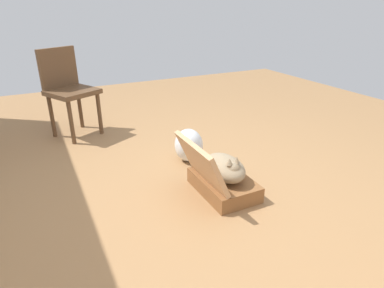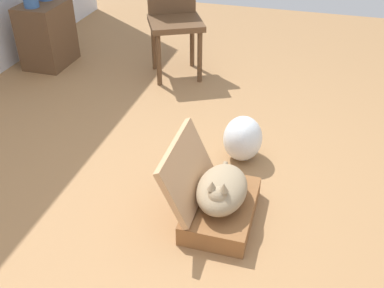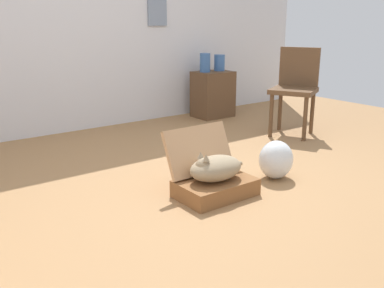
{
  "view_description": "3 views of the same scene",
  "coord_description": "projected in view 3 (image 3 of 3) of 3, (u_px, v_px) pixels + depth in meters",
  "views": [
    {
      "loc": [
        -2.1,
        0.98,
        1.39
      ],
      "look_at": [
        -0.09,
        -0.02,
        0.41
      ],
      "focal_mm": 30.62,
      "sensor_mm": 36.0,
      "label": 1
    },
    {
      "loc": [
        -2.1,
        -0.62,
        1.81
      ],
      "look_at": [
        0.03,
        -0.0,
        0.32
      ],
      "focal_mm": 41.99,
      "sensor_mm": 36.0,
      "label": 2
    },
    {
      "loc": [
        -2.1,
        -2.51,
        1.25
      ],
      "look_at": [
        -0.23,
        0.0,
        0.34
      ],
      "focal_mm": 40.71,
      "sensor_mm": 36.0,
      "label": 3
    }
  ],
  "objects": [
    {
      "name": "suitcase_base",
      "position": [
        215.0,
        188.0,
        3.17
      ],
      "size": [
        0.56,
        0.37,
        0.12
      ],
      "primitive_type": "cube",
      "color": "brown",
      "rests_on": "ground"
    },
    {
      "name": "ground_plane",
      "position": [
        215.0,
        180.0,
        3.49
      ],
      "size": [
        7.68,
        7.68,
        0.0
      ],
      "primitive_type": "plane",
      "color": "#9E7247",
      "rests_on": "ground"
    },
    {
      "name": "chair",
      "position": [
        295.0,
        86.0,
        4.76
      ],
      "size": [
        0.6,
        0.61,
        0.95
      ],
      "rotation": [
        0.0,
        0.0,
        -1.1
      ],
      "color": "brown",
      "rests_on": "ground"
    },
    {
      "name": "vase_short",
      "position": [
        219.0,
        63.0,
        5.65
      ],
      "size": [
        0.14,
        0.14,
        0.21
      ],
      "primitive_type": "cylinder",
      "color": "#38609E",
      "rests_on": "side_table"
    },
    {
      "name": "wall_back",
      "position": [
        89.0,
        14.0,
        4.87
      ],
      "size": [
        6.4,
        0.15,
        2.6
      ],
      "color": "silver",
      "rests_on": "ground"
    },
    {
      "name": "side_table",
      "position": [
        213.0,
        94.0,
        5.68
      ],
      "size": [
        0.48,
        0.37,
        0.59
      ],
      "primitive_type": "cube",
      "color": "brown",
      "rests_on": "ground"
    },
    {
      "name": "plastic_bag_white",
      "position": [
        276.0,
        160.0,
        3.5
      ],
      "size": [
        0.29,
        0.26,
        0.31
      ],
      "primitive_type": "ellipsoid",
      "color": "silver",
      "rests_on": "ground"
    },
    {
      "name": "cat",
      "position": [
        215.0,
        168.0,
        3.12
      ],
      "size": [
        0.5,
        0.28,
        0.23
      ],
      "color": "#998466",
      "rests_on": "suitcase_base"
    },
    {
      "name": "vase_tall",
      "position": [
        205.0,
        63.0,
        5.51
      ],
      "size": [
        0.13,
        0.13,
        0.24
      ],
      "primitive_type": "cylinder",
      "color": "#38609E",
      "rests_on": "side_table"
    },
    {
      "name": "suitcase_lid",
      "position": [
        199.0,
        150.0,
        3.26
      ],
      "size": [
        0.56,
        0.18,
        0.35
      ],
      "primitive_type": "cube",
      "rotation": [
        1.15,
        0.0,
        0.0
      ],
      "color": "tan",
      "rests_on": "suitcase_base"
    }
  ]
}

